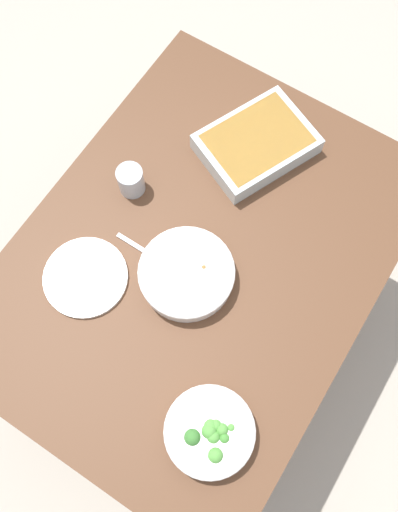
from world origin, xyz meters
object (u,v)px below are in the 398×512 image
object	(u,v)px
stew_bowl	(187,274)
drink_cup	(131,181)
spoon_by_stew	(152,256)
spoon_by_broccoli	(195,421)
broccoli_bowl	(210,432)
baking_dish	(257,143)
side_plate	(86,277)

from	to	relation	value
stew_bowl	drink_cup	xyz separation A→B (m)	(-0.14, -0.27, 0.01)
spoon_by_stew	spoon_by_broccoli	xyz separation A→B (m)	(0.29, 0.32, 0.00)
broccoli_bowl	stew_bowl	bearing A→B (deg)	-139.18
baking_dish	drink_cup	bearing A→B (deg)	-38.17
baking_dish	side_plate	world-z (taller)	baking_dish
stew_bowl	side_plate	distance (m)	0.26
drink_cup	spoon_by_broccoli	distance (m)	0.64
stew_bowl	side_plate	world-z (taller)	stew_bowl
drink_cup	spoon_by_broccoli	xyz separation A→B (m)	(0.43, 0.48, -0.03)
side_plate	spoon_by_broccoli	bearing A→B (deg)	71.00
baking_dish	spoon_by_broccoli	bearing A→B (deg)	19.54
stew_bowl	spoon_by_stew	bearing A→B (deg)	-90.33
side_plate	spoon_by_broccoli	distance (m)	0.46
stew_bowl	spoon_by_broccoli	size ratio (longest dim) A/B	1.41
baking_dish	stew_bowl	bearing A→B (deg)	5.85
broccoli_bowl	spoon_by_stew	size ratio (longest dim) A/B	1.21
stew_bowl	spoon_by_broccoli	distance (m)	0.36
spoon_by_stew	side_plate	bearing A→B (deg)	-38.39
broccoli_bowl	baking_dish	world-z (taller)	broccoli_bowl
side_plate	spoon_by_stew	size ratio (longest dim) A/B	1.26
stew_bowl	broccoli_bowl	bearing A→B (deg)	40.82
side_plate	spoon_by_broccoli	size ratio (longest dim) A/B	1.25
baking_dish	side_plate	size ratio (longest dim) A/B	1.65
side_plate	spoon_by_stew	world-z (taller)	side_plate
stew_bowl	baking_dish	world-z (taller)	baking_dish
drink_cup	stew_bowl	bearing A→B (deg)	62.72
broccoli_bowl	drink_cup	bearing A→B (deg)	-129.61
broccoli_bowl	side_plate	distance (m)	0.50
spoon_by_broccoli	spoon_by_stew	bearing A→B (deg)	-132.41
stew_bowl	spoon_by_stew	world-z (taller)	stew_bowl
stew_bowl	baking_dish	size ratio (longest dim) A/B	0.68
stew_bowl	broccoli_bowl	world-z (taller)	broccoli_bowl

